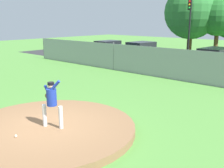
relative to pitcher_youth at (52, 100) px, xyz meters
The scene contains 13 objects.
ground_plane 6.09m from the pitcher_youth, 92.14° to the left, with size 80.00×80.00×0.00m, color #4C8438.
asphalt_strip 14.52m from the pitcher_youth, 90.88° to the left, with size 44.00×7.00×0.01m, color #2B2B2D.
pitchers_mound 1.07m from the pitcher_youth, behind, with size 5.78×5.78×0.24m, color brown.
pitcher_youth is the anchor object (origin of this frame).
baseball 1.51m from the pitcher_youth, 98.27° to the right, with size 0.07×0.07×0.07m, color white.
chainlink_fence 9.97m from the pitcher_youth, 91.28° to the left, with size 30.26×0.07×2.04m.
parked_car_teal 16.64m from the pitcher_youth, 116.28° to the left, with size 2.16×4.41×1.72m.
parked_car_champagne 14.82m from the pitcher_youth, 92.28° to the left, with size 2.08×4.76×1.65m.
parked_car_white 18.37m from the pitcher_youth, 127.45° to the left, with size 1.93×4.23×1.66m.
traffic_cone_orange 14.32m from the pitcher_youth, 112.18° to the left, with size 0.40×0.40×0.55m.
traffic_light_near 18.95m from the pitcher_youth, 103.85° to the left, with size 0.28×0.46×5.41m.
tree_broad_left 21.98m from the pitcher_youth, 105.23° to the left, with size 5.34×5.34×7.06m.
tree_leaning_west 22.11m from the pitcher_youth, 98.55° to the left, with size 3.78×3.78×5.89m.
Camera 1 is at (7.14, -4.73, 3.66)m, focal length 42.87 mm.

